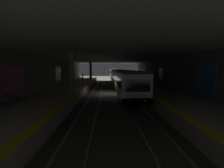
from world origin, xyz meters
The scene contains 22 objects.
ground_plane centered at (0.00, 0.00, 0.00)m, with size 120.00×120.00×0.00m, color #42423F.
track_left centered at (0.00, -2.20, 0.08)m, with size 60.00×1.53×0.16m.
track_right centered at (0.00, 2.20, 0.08)m, with size 60.00×1.53×0.16m.
platform_left centered at (0.00, -6.55, 0.53)m, with size 60.00×5.30×1.06m.
platform_right centered at (0.00, 6.55, 0.53)m, with size 60.00×5.30×1.06m.
wall_left centered at (0.02, -9.45, 2.80)m, with size 60.00×0.56×5.60m.
wall_right centered at (0.03, 9.45, 2.80)m, with size 60.00×0.56×5.60m.
ceiling_slab centered at (0.00, 0.00, 5.80)m, with size 60.00×19.40×0.40m.
pillar_near centered at (-8.19, 4.35, 3.33)m, with size 0.56×0.56×4.55m.
pillar_far centered at (13.76, 4.35, 3.33)m, with size 0.56×0.56×4.55m.
metro_train centered at (18.72, -2.20, 2.03)m, with size 60.18×2.83×3.49m.
bench_left_near centered at (-10.06, -8.53, 1.57)m, with size 1.70×0.47×0.86m.
bench_left_mid centered at (1.51, -8.53, 1.57)m, with size 1.70×0.47×0.86m.
bench_left_far centered at (10.60, -8.53, 1.57)m, with size 1.70×0.47×0.86m.
bench_right_mid centered at (-10.86, 8.53, 1.57)m, with size 1.70×0.47×0.86m.
person_waiting_near centered at (-7.30, -7.28, 1.93)m, with size 0.60×0.22×1.63m.
person_walking_mid centered at (14.70, -6.30, 1.99)m, with size 0.60×0.24×1.72m.
person_standing_far centered at (6.37, -7.55, 1.98)m, with size 0.60×0.23×1.71m.
person_boarding centered at (10.41, 5.76, 1.97)m, with size 0.60×0.23×1.70m.
suitcase_rolling centered at (-0.61, -5.56, 1.37)m, with size 0.33×0.22×0.94m.
backpack_on_floor centered at (-3.03, -7.51, 1.25)m, with size 0.30×0.20×0.40m.
trash_bin centered at (-5.82, -7.80, 1.48)m, with size 0.44×0.44×0.85m.
Camera 1 is at (-26.57, 0.58, 3.98)m, focal length 27.47 mm.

